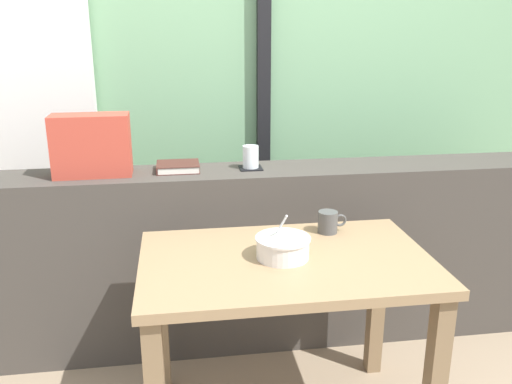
# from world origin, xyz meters

# --- Properties ---
(outdoor_backdrop) EXTENTS (4.80, 0.08, 2.80)m
(outdoor_backdrop) POSITION_xyz_m (0.00, 1.22, 1.40)
(outdoor_backdrop) COLOR #7AAD7F
(outdoor_backdrop) RESTS_ON ground
(curtain_left_panel) EXTENTS (0.56, 0.06, 2.50)m
(curtain_left_panel) POSITION_xyz_m (-1.04, 1.12, 1.25)
(curtain_left_panel) COLOR white
(curtain_left_panel) RESTS_ON ground
(window_divider_post) EXTENTS (0.07, 0.05, 2.60)m
(window_divider_post) POSITION_xyz_m (0.11, 1.15, 1.30)
(window_divider_post) COLOR black
(window_divider_post) RESTS_ON ground
(dark_console_ledge) EXTENTS (2.80, 0.30, 0.85)m
(dark_console_ledge) POSITION_xyz_m (0.00, 0.55, 0.42)
(dark_console_ledge) COLOR #423D38
(dark_console_ledge) RESTS_ON ground
(breakfast_table) EXTENTS (1.01, 0.64, 0.69)m
(breakfast_table) POSITION_xyz_m (-0.00, -0.06, 0.57)
(breakfast_table) COLOR #826849
(breakfast_table) RESTS_ON ground
(coaster_square) EXTENTS (0.10, 0.10, 0.00)m
(coaster_square) POSITION_xyz_m (-0.04, 0.56, 0.85)
(coaster_square) COLOR black
(coaster_square) RESTS_ON dark_console_ledge
(juice_glass) EXTENTS (0.07, 0.07, 0.10)m
(juice_glass) POSITION_xyz_m (-0.04, 0.56, 0.90)
(juice_glass) COLOR white
(juice_glass) RESTS_ON coaster_square
(closed_book) EXTENTS (0.19, 0.16, 0.03)m
(closed_book) POSITION_xyz_m (-0.36, 0.58, 0.86)
(closed_book) COLOR #47231E
(closed_book) RESTS_ON dark_console_ledge
(throw_pillow) EXTENTS (0.32, 0.15, 0.26)m
(throw_pillow) POSITION_xyz_m (-0.71, 0.55, 0.98)
(throw_pillow) COLOR #B74233
(throw_pillow) RESTS_ON dark_console_ledge
(soup_bowl) EXTENTS (0.19, 0.19, 0.17)m
(soup_bowl) POSITION_xyz_m (-0.01, -0.05, 0.73)
(soup_bowl) COLOR silver
(soup_bowl) RESTS_ON breakfast_table
(fork_utensil) EXTENTS (0.08, 0.16, 0.01)m
(fork_utensil) POSITION_xyz_m (0.03, 0.12, 0.69)
(fork_utensil) COLOR silver
(fork_utensil) RESTS_ON breakfast_table
(ceramic_mug) EXTENTS (0.11, 0.08, 0.08)m
(ceramic_mug) POSITION_xyz_m (0.21, 0.16, 0.73)
(ceramic_mug) COLOR #4C4C4C
(ceramic_mug) RESTS_ON breakfast_table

